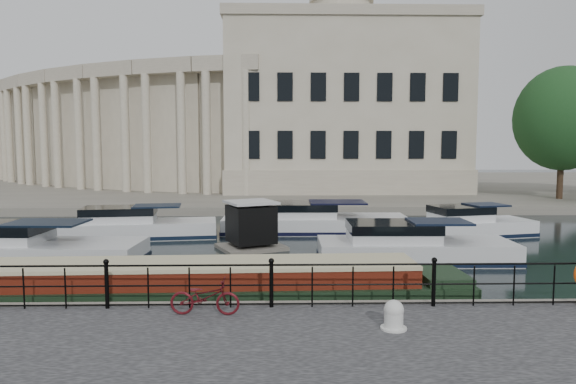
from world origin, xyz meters
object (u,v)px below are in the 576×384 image
object	(u,v)px
mooring_bollard	(394,315)
narrowboat	(191,291)
bicycle	(205,297)
harbour_hut	(251,227)

from	to	relation	value
mooring_bollard	narrowboat	size ratio (longest dim) A/B	0.04
bicycle	harbour_hut	size ratio (longest dim) A/B	0.49
narrowboat	harbour_hut	world-z (taller)	harbour_hut
mooring_bollard	harbour_hut	world-z (taller)	harbour_hut
bicycle	harbour_hut	xyz separation A→B (m)	(0.56, 10.36, -0.03)
bicycle	mooring_bollard	distance (m)	4.33
bicycle	narrowboat	bearing A→B (deg)	19.53
mooring_bollard	narrowboat	distance (m)	6.21
bicycle	harbour_hut	distance (m)	10.37
narrowboat	harbour_hut	size ratio (longest dim) A/B	4.82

